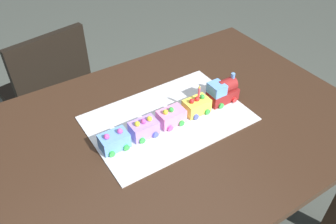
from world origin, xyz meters
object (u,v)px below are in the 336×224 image
object	(u,v)px
dining_table	(178,143)
cake_car_flatbed_sky_blue	(114,141)
cake_car_tanker_bubblegum	(171,117)
cake_car_hopper_lavender	(144,128)
cake_locomotive	(223,91)
chair	(50,93)
cake_car_caboose_lemon	(197,106)
birthday_candle	(199,91)

from	to	relation	value
dining_table	cake_car_flatbed_sky_blue	world-z (taller)	cake_car_flatbed_sky_blue
cake_car_tanker_bubblegum	cake_car_hopper_lavender	world-z (taller)	same
cake_locomotive	cake_car_tanker_bubblegum	bearing A→B (deg)	-0.00
cake_car_hopper_lavender	cake_car_tanker_bubblegum	bearing A→B (deg)	180.00
cake_car_hopper_lavender	cake_car_flatbed_sky_blue	world-z (taller)	same
chair	cake_car_hopper_lavender	distance (m)	0.88
cake_car_caboose_lemon	cake_car_hopper_lavender	bearing A→B (deg)	0.00
cake_car_caboose_lemon	cake_car_tanker_bubblegum	bearing A→B (deg)	0.00
chair	dining_table	bearing A→B (deg)	98.47
cake_car_tanker_bubblegum	cake_locomotive	bearing A→B (deg)	180.00
chair	cake_locomotive	world-z (taller)	same
cake_car_tanker_bubblegum	chair	bearing A→B (deg)	-72.18
cake_car_caboose_lemon	cake_car_tanker_bubblegum	distance (m)	0.12
cake_car_flatbed_sky_blue	birthday_candle	bearing A→B (deg)	180.00
cake_locomotive	cake_car_flatbed_sky_blue	world-z (taller)	cake_locomotive
dining_table	cake_car_caboose_lemon	size ratio (longest dim) A/B	14.00
cake_car_tanker_bubblegum	cake_car_hopper_lavender	distance (m)	0.12
dining_table	cake_locomotive	world-z (taller)	cake_locomotive
dining_table	cake_car_tanker_bubblegum	xyz separation A→B (m)	(0.02, -0.02, 0.14)
cake_car_caboose_lemon	birthday_candle	size ratio (longest dim) A/B	1.93
cake_car_hopper_lavender	birthday_candle	xyz separation A→B (m)	(-0.24, 0.00, 0.07)
dining_table	cake_car_hopper_lavender	bearing A→B (deg)	-6.39
cake_car_tanker_bubblegum	cake_car_flatbed_sky_blue	world-z (taller)	same
cake_car_hopper_lavender	dining_table	bearing A→B (deg)	173.61
chair	cake_car_caboose_lemon	xyz separation A→B (m)	(-0.38, 0.82, 0.30)
chair	cake_car_tanker_bubblegum	size ratio (longest dim) A/B	8.60
dining_table	cake_car_caboose_lemon	distance (m)	0.17
chair	cake_locomotive	bearing A→B (deg)	111.43
birthday_candle	cake_locomotive	bearing A→B (deg)	180.00
chair	cake_car_tanker_bubblegum	distance (m)	0.91
chair	cake_car_caboose_lemon	size ratio (longest dim) A/B	8.60
dining_table	chair	world-z (taller)	chair
cake_car_caboose_lemon	cake_car_hopper_lavender	xyz separation A→B (m)	(0.24, 0.00, 0.00)
cake_car_tanker_bubblegum	birthday_candle	world-z (taller)	birthday_candle
cake_car_tanker_bubblegum	dining_table	bearing A→B (deg)	146.72
dining_table	cake_car_caboose_lemon	bearing A→B (deg)	-170.46
cake_locomotive	cake_car_flatbed_sky_blue	xyz separation A→B (m)	(0.48, -0.00, -0.02)
chair	cake_car_hopper_lavender	bearing A→B (deg)	89.55
cake_car_hopper_lavender	birthday_candle	bearing A→B (deg)	180.00
chair	birthday_candle	distance (m)	0.98
dining_table	chair	size ratio (longest dim) A/B	1.63
chair	cake_locomotive	xyz separation A→B (m)	(-0.51, 0.82, 0.32)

